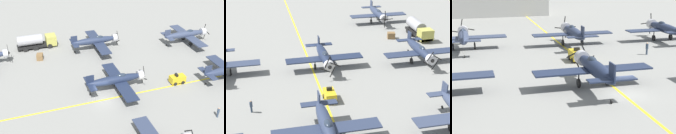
% 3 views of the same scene
% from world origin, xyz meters
% --- Properties ---
extents(ground_plane, '(400.00, 400.00, 0.00)m').
position_xyz_m(ground_plane, '(0.00, 0.00, 0.00)').
color(ground_plane, gray).
extents(taxiway_stripe, '(0.30, 160.00, 0.01)m').
position_xyz_m(taxiway_stripe, '(0.00, 0.00, 0.00)').
color(taxiway_stripe, yellow).
rests_on(taxiway_stripe, ground).
extents(airplane_mid_center, '(12.00, 9.98, 3.66)m').
position_xyz_m(airplane_mid_center, '(-1.92, 3.00, 2.01)').
color(airplane_mid_center, '#1D2741').
rests_on(airplane_mid_center, ground).
extents(airplane_far_left, '(12.00, 9.98, 3.78)m').
position_xyz_m(airplane_far_left, '(-14.21, 23.26, 2.01)').
color(airplane_far_left, '#333D57').
rests_on(airplane_far_left, ground).
extents(airplane_far_right, '(12.00, 9.98, 3.80)m').
position_xyz_m(airplane_far_right, '(16.41, 22.02, 2.01)').
color(airplane_far_right, '#242E48').
rests_on(airplane_far_right, ground).
extents(airplane_far_center, '(12.00, 9.98, 3.80)m').
position_xyz_m(airplane_far_center, '(1.56, 22.19, 2.01)').
color(airplane_far_center, '#29334C').
rests_on(airplane_far_center, ground).
extents(tow_tractor, '(1.57, 2.60, 1.79)m').
position_xyz_m(tow_tractor, '(-0.64, 13.42, 0.79)').
color(tow_tractor, gold).
rests_on(tow_tractor, ground).
extents(ground_crew_walking, '(0.36, 0.36, 1.67)m').
position_xyz_m(ground_crew_walking, '(9.54, 14.20, 0.91)').
color(ground_crew_walking, '#334256').
rests_on(ground_crew_walking, ground).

